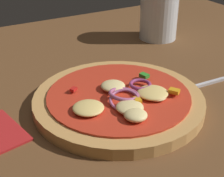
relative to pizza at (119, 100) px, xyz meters
The scene contains 4 objects.
dining_table 0.04m from the pizza, 89.97° to the left, with size 1.15×0.87×0.03m.
pizza is the anchor object (origin of this frame).
fork 0.16m from the pizza, ahead, with size 0.17×0.02×0.01m.
beer_glass 0.32m from the pizza, 43.18° to the left, with size 0.08×0.08×0.12m.
Camera 1 is at (-0.23, -0.41, 0.30)m, focal length 54.49 mm.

